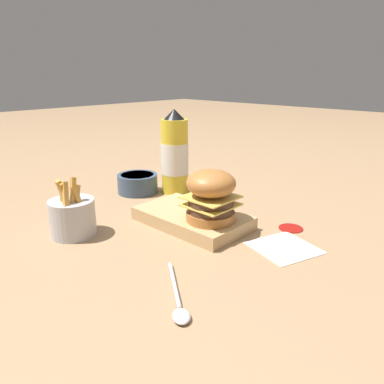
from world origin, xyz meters
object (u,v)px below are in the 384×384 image
Objects in this scene: side_bowl at (138,183)px; spoon at (179,303)px; burger at (211,195)px; ketchup_bottle at (175,155)px; fries_basket at (72,217)px; serving_board at (192,218)px.

side_bowl reaches higher than spoon.
ketchup_bottle is (0.27, -0.15, 0.02)m from burger.
burger is 0.97× the size of side_bowl.
burger is at bearing -134.68° from fries_basket.
ketchup_bottle is (0.21, -0.15, 0.10)m from serving_board.
serving_board is 0.27m from ketchup_bottle.
fries_basket reaches higher than serving_board.
burger is 0.76× the size of spoon.
spoon is at bearing 129.94° from serving_board.
side_bowl is at bearing -175.31° from spoon.
burger is 0.31m from fries_basket.
side_bowl is (0.08, 0.08, -0.08)m from ketchup_bottle.
serving_board is at bearing 167.13° from spoon.
side_bowl is at bearing -64.45° from fries_basket.
spoon is (-0.50, 0.32, -0.02)m from side_bowl.
burger reaches higher than spoon.
serving_board is 0.10m from burger.
ketchup_bottle reaches higher than fries_basket.
fries_basket is at bearing 99.05° from ketchup_bottle.
side_bowl is 0.79× the size of spoon.
fries_basket is (0.21, 0.22, -0.05)m from burger.
serving_board reaches higher than spoon.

